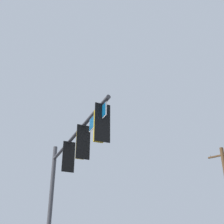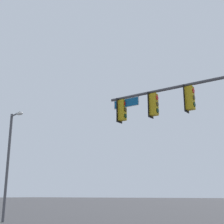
% 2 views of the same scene
% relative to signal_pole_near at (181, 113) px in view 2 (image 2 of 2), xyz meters
% --- Properties ---
extents(signal_pole_near, '(6.87, 0.71, 7.28)m').
position_rel_signal_pole_near_xyz_m(signal_pole_near, '(0.00, 0.00, 0.00)').
color(signal_pole_near, '#47474C').
rests_on(signal_pole_near, ground_plane).
extents(street_lamp, '(1.69, 0.70, 7.15)m').
position_rel_signal_pole_near_xyz_m(street_lamp, '(12.18, -0.53, -1.26)').
color(street_lamp, '#4C4C51').
rests_on(street_lamp, ground_plane).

